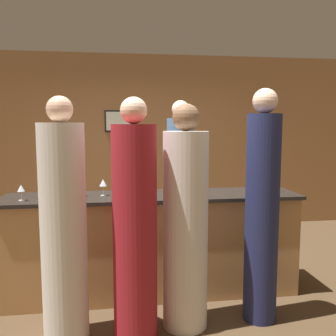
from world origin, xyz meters
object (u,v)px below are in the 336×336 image
object	(u,v)px
guest_0	(135,228)
wine_bottle_0	(263,183)
guest_1	(185,226)
guest_2	(64,230)
bartender	(180,189)
wine_bottle_1	(48,184)
guest_3	(262,213)
wine_bottle_2	(138,182)

from	to	relation	value
guest_0	wine_bottle_0	world-z (taller)	guest_0
guest_1	guest_2	world-z (taller)	guest_2
bartender	guest_0	world-z (taller)	bartender
bartender	guest_0	size ratio (longest dim) A/B	1.04
wine_bottle_0	wine_bottle_1	size ratio (longest dim) A/B	1.00
bartender	guest_1	xyz separation A→B (m)	(-0.21, -1.41, -0.07)
wine_bottle_1	guest_2	bearing A→B (deg)	-72.97
guest_1	wine_bottle_0	world-z (taller)	guest_1
wine_bottle_1	guest_3	bearing A→B (deg)	-20.82
guest_0	wine_bottle_2	world-z (taller)	guest_0
guest_0	guest_1	size ratio (longest dim) A/B	1.02
guest_2	guest_1	bearing A→B (deg)	4.09
guest_0	wine_bottle_1	size ratio (longest dim) A/B	6.29
bartender	wine_bottle_0	distance (m)	1.14
guest_3	wine_bottle_0	bearing A→B (deg)	67.55
wine_bottle_0	guest_1	bearing A→B (deg)	-149.56
guest_1	wine_bottle_2	bearing A→B (deg)	116.50
guest_1	wine_bottle_2	size ratio (longest dim) A/B	6.05
bartender	wine_bottle_2	bearing A→B (deg)	52.95
wine_bottle_0	wine_bottle_2	bearing A→B (deg)	171.86
guest_2	wine_bottle_1	world-z (taller)	guest_2
guest_2	wine_bottle_1	bearing A→B (deg)	107.03
bartender	wine_bottle_1	distance (m)	1.59
guest_0	wine_bottle_0	size ratio (longest dim) A/B	6.29
guest_3	wine_bottle_1	distance (m)	2.01
guest_3	wine_bottle_1	xyz separation A→B (m)	(-1.87, 0.71, 0.17)
guest_1	wine_bottle_0	xyz separation A→B (m)	(0.87, 0.51, 0.26)
guest_1	wine_bottle_1	xyz separation A→B (m)	(-1.21, 0.73, 0.26)
wine_bottle_0	bartender	bearing A→B (deg)	126.31
guest_1	bartender	bearing A→B (deg)	81.62
guest_0	guest_2	bearing A→B (deg)	176.94
guest_1	wine_bottle_1	distance (m)	1.43
guest_0	wine_bottle_1	bearing A→B (deg)	133.76
bartender	guest_2	distance (m)	1.89
wine_bottle_1	wine_bottle_0	bearing A→B (deg)	-5.85
bartender	wine_bottle_0	world-z (taller)	bartender
guest_0	wine_bottle_2	size ratio (longest dim) A/B	6.18
wine_bottle_2	guest_3	bearing A→B (deg)	-33.77
guest_0	wine_bottle_1	distance (m)	1.16
guest_0	wine_bottle_1	xyz separation A→B (m)	(-0.79, 0.82, 0.24)
wine_bottle_1	bartender	bearing A→B (deg)	25.90
guest_0	guest_1	xyz separation A→B (m)	(0.42, 0.10, -0.02)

